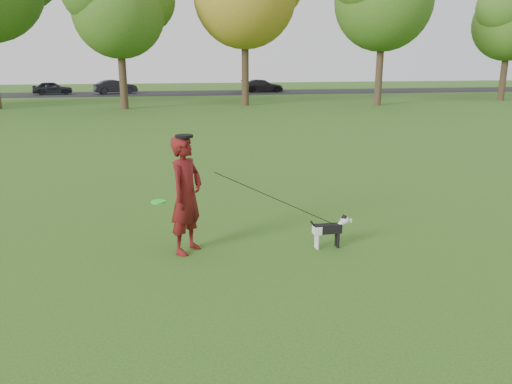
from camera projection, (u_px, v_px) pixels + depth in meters
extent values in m
plane|color=#285116|center=(271.00, 249.00, 8.45)|extent=(120.00, 120.00, 0.00)
cube|color=black|center=(179.00, 93.00, 46.42)|extent=(120.00, 7.00, 0.02)
imported|color=#560C14|center=(186.00, 195.00, 8.09)|extent=(0.79, 0.85, 1.95)
cube|color=black|center=(327.00, 229.00, 8.42)|extent=(0.48, 0.15, 0.16)
cube|color=silver|center=(317.00, 230.00, 8.38)|extent=(0.13, 0.15, 0.14)
cylinder|color=silver|center=(318.00, 242.00, 8.39)|extent=(0.05, 0.05, 0.26)
cylinder|color=silver|center=(316.00, 240.00, 8.49)|extent=(0.05, 0.05, 0.26)
cylinder|color=black|center=(338.00, 241.00, 8.45)|extent=(0.05, 0.05, 0.26)
cylinder|color=black|center=(336.00, 239.00, 8.55)|extent=(0.05, 0.05, 0.26)
cylinder|color=silver|center=(340.00, 226.00, 8.44)|extent=(0.16, 0.10, 0.17)
sphere|color=silver|center=(345.00, 220.00, 8.43)|extent=(0.15, 0.15, 0.15)
sphere|color=black|center=(344.00, 218.00, 8.42)|extent=(0.11, 0.11, 0.11)
cube|color=silver|center=(349.00, 221.00, 8.45)|extent=(0.10, 0.06, 0.05)
sphere|color=black|center=(352.00, 220.00, 8.46)|extent=(0.03, 0.03, 0.03)
cone|color=black|center=(345.00, 217.00, 8.38)|extent=(0.05, 0.05, 0.06)
cone|color=black|center=(344.00, 215.00, 8.45)|extent=(0.05, 0.05, 0.06)
cylinder|color=black|center=(314.00, 226.00, 8.36)|extent=(0.16, 0.03, 0.22)
cylinder|color=black|center=(337.00, 226.00, 8.43)|extent=(0.10, 0.10, 0.02)
imported|color=black|center=(52.00, 88.00, 44.27)|extent=(3.50, 1.78, 1.14)
imported|color=black|center=(115.00, 87.00, 45.23)|extent=(4.00, 2.43, 1.24)
imported|color=black|center=(262.00, 86.00, 47.68)|extent=(4.05, 1.72, 1.16)
cylinder|color=#1DEC23|center=(158.00, 202.00, 7.90)|extent=(0.23, 0.23, 0.02)
cylinder|color=black|center=(184.00, 136.00, 7.84)|extent=(0.29, 0.29, 0.04)
cylinder|color=#38281C|center=(123.00, 75.00, 31.40)|extent=(0.48, 0.48, 4.20)
sphere|color=#426B1E|center=(118.00, 2.00, 30.27)|extent=(5.60, 5.60, 5.60)
cylinder|color=#38281C|center=(245.00, 68.00, 33.67)|extent=(0.48, 0.48, 5.04)
cylinder|color=#38281C|center=(379.00, 69.00, 33.89)|extent=(0.48, 0.48, 4.83)
cylinder|color=#38281C|center=(504.00, 74.00, 37.87)|extent=(0.48, 0.48, 3.99)
sphere|color=#426B1E|center=(511.00, 17.00, 36.80)|extent=(5.32, 5.32, 5.32)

